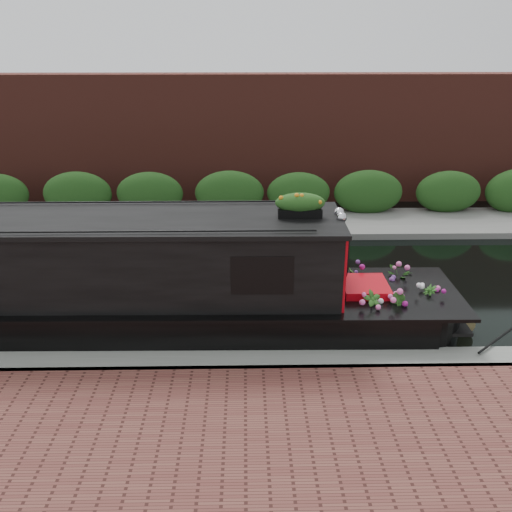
{
  "coord_description": "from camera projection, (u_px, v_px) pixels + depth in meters",
  "views": [
    {
      "loc": [
        0.57,
        -11.28,
        5.16
      ],
      "look_at": [
        0.78,
        -0.6,
        0.97
      ],
      "focal_mm": 40.0,
      "sensor_mm": 36.0,
      "label": 1
    }
  ],
  "objects": [
    {
      "name": "near_bank_coping",
      "position": [
        211.0,
        372.0,
        9.3
      ],
      "size": [
        40.0,
        0.6,
        0.5
      ],
      "primitive_type": "cube",
      "color": "gray",
      "rests_on": "ground"
    },
    {
      "name": "far_brick_wall",
      "position": [
        228.0,
        198.0,
        19.07
      ],
      "size": [
        40.0,
        1.0,
        8.0
      ],
      "primitive_type": "cube",
      "color": "#57251D",
      "rests_on": "ground"
    },
    {
      "name": "far_hedge",
      "position": [
        226.0,
        217.0,
        17.12
      ],
      "size": [
        40.0,
        1.1,
        2.8
      ],
      "primitive_type": "cube",
      "color": "#1D4416",
      "rests_on": "ground"
    },
    {
      "name": "far_bank_path",
      "position": [
        225.0,
        227.0,
        16.28
      ],
      "size": [
        40.0,
        2.4,
        0.34
      ],
      "primitive_type": "cube",
      "color": "slate",
      "rests_on": "ground"
    },
    {
      "name": "narrowboat",
      "position": [
        102.0,
        291.0,
        10.2
      ],
      "size": [
        12.24,
        2.26,
        2.87
      ],
      "rotation": [
        0.0,
        0.0,
        -0.01
      ],
      "color": "black",
      "rests_on": "ground"
    },
    {
      "name": "rope_fender",
      "position": [
        462.0,
        321.0,
        10.57
      ],
      "size": [
        0.36,
        0.36,
        0.36
      ],
      "primitive_type": "cylinder",
      "rotation": [
        1.57,
        0.0,
        0.0
      ],
      "color": "olive",
      "rests_on": "ground"
    },
    {
      "name": "ground",
      "position": [
        220.0,
        288.0,
        12.37
      ],
      "size": [
        80.0,
        80.0,
        0.0
      ],
      "primitive_type": "plane",
      "color": "black",
      "rests_on": "ground"
    }
  ]
}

